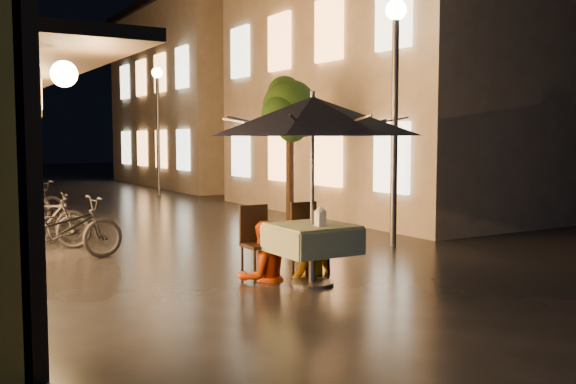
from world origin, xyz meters
TOP-DOWN VIEW (x-y plane):
  - ground at (0.00, 0.00)m, footprint 90.00×90.00m
  - east_building_near at (7.49, 6.50)m, footprint 7.30×9.30m
  - east_building_far at (7.49, 18.00)m, footprint 7.30×10.30m
  - street_tree at (2.41, 4.51)m, footprint 1.43×1.20m
  - streetlamp_near at (3.00, 2.00)m, footprint 0.36×0.36m
  - streetlamp_far at (3.00, 14.00)m, footprint 0.36×0.36m
  - cafe_table at (0.15, 0.21)m, footprint 0.99×0.99m
  - patio_umbrella at (0.15, 0.21)m, footprint 2.73×2.73m
  - cafe_chair_left at (-0.25, 0.95)m, footprint 0.42×0.42m
  - cafe_chair_right at (0.55, 0.95)m, footprint 0.42×0.42m
  - table_lantern at (0.15, 0.03)m, footprint 0.16×0.16m
  - person_orange at (-0.24, 0.81)m, footprint 0.74×0.58m
  - person_yellow at (0.48, 0.78)m, footprint 1.05×0.77m
  - bicycle_0 at (-2.27, 3.40)m, footprint 1.93×0.86m
  - bicycle_1 at (-2.30, 4.72)m, footprint 1.58×0.86m
  - bicycle_2 at (-2.28, 5.41)m, footprint 1.72×0.65m
  - bicycle_3 at (-2.82, 5.90)m, footprint 1.79×1.03m
  - bicycle_4 at (-2.20, 7.61)m, footprint 2.00×1.25m
  - bicycle_5 at (-2.47, 7.94)m, footprint 1.85×1.15m

SIDE VIEW (x-z plane):
  - ground at x=0.00m, z-range 0.00..0.00m
  - bicycle_2 at x=-2.28m, z-range 0.00..0.89m
  - bicycle_1 at x=-2.30m, z-range 0.00..0.91m
  - bicycle_0 at x=-2.27m, z-range 0.00..0.98m
  - bicycle_4 at x=-2.20m, z-range 0.00..0.99m
  - bicycle_3 at x=-2.82m, z-range 0.00..1.04m
  - cafe_chair_left at x=-0.25m, z-range 0.05..1.03m
  - cafe_chair_right at x=0.55m, z-range 0.05..1.03m
  - bicycle_5 at x=-2.47m, z-range 0.00..1.08m
  - cafe_table at x=0.15m, z-range 0.20..0.98m
  - person_yellow at x=0.48m, z-range 0.00..1.45m
  - person_orange at x=-0.24m, z-range 0.00..1.53m
  - table_lantern at x=0.15m, z-range 0.79..1.04m
  - patio_umbrella at x=0.15m, z-range 0.92..3.38m
  - street_tree at x=2.41m, z-range 0.85..4.00m
  - streetlamp_near at x=3.00m, z-range 0.80..5.03m
  - streetlamp_far at x=3.00m, z-range 0.80..5.03m
  - east_building_near at x=7.49m, z-range 0.01..6.81m
  - east_building_far at x=7.49m, z-range 0.01..7.31m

